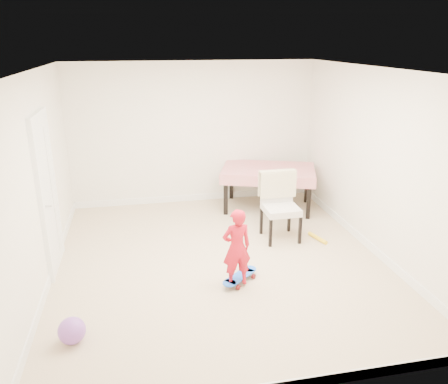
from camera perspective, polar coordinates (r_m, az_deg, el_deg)
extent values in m
plane|color=tan|center=(6.23, -0.54, -8.94)|extent=(5.00, 5.00, 0.00)
cube|color=white|center=(5.50, -0.63, 15.48)|extent=(4.50, 5.00, 0.04)
cube|color=white|center=(8.10, -3.94, 7.55)|extent=(4.50, 0.04, 2.60)
cube|color=white|center=(3.50, 7.23, -9.00)|extent=(4.50, 0.04, 2.60)
cube|color=white|center=(5.76, -22.94, 1.11)|extent=(0.04, 5.00, 2.60)
cube|color=white|center=(6.51, 19.11, 3.57)|extent=(0.04, 5.00, 2.60)
cube|color=white|center=(6.12, -22.04, -0.47)|extent=(0.11, 0.94, 2.11)
cube|color=white|center=(8.45, -3.75, -0.69)|extent=(4.50, 0.02, 0.12)
cube|color=white|center=(6.23, -21.53, -9.79)|extent=(0.02, 5.00, 0.12)
cube|color=white|center=(6.93, 18.07, -6.32)|extent=(0.02, 5.00, 0.12)
imported|color=red|center=(5.40, 1.66, -7.61)|extent=(0.39, 0.28, 1.01)
sphere|color=purple|center=(4.92, -19.26, -16.73)|extent=(0.28, 0.28, 0.28)
cylinder|color=yellow|center=(6.97, 12.13, -5.89)|extent=(0.17, 0.40, 0.06)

